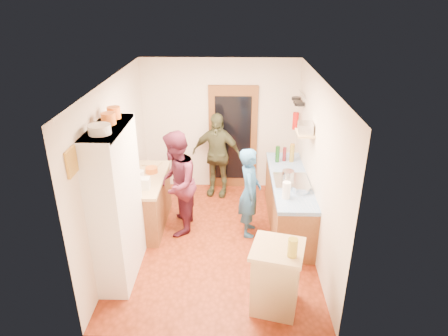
{
  "coord_description": "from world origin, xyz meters",
  "views": [
    {
      "loc": [
        0.26,
        -5.44,
        3.76
      ],
      "look_at": [
        0.12,
        0.15,
        1.23
      ],
      "focal_mm": 32.0,
      "sensor_mm": 36.0,
      "label": 1
    }
  ],
  "objects_px": {
    "island_base": "(276,279)",
    "person_left": "(178,183)",
    "hutch_body": "(117,205)",
    "right_counter_base": "(288,203)",
    "person_hob": "(251,193)",
    "person_back": "(217,155)"
  },
  "relations": [
    {
      "from": "hutch_body",
      "to": "person_left",
      "type": "height_order",
      "value": "hutch_body"
    },
    {
      "from": "right_counter_base",
      "to": "person_back",
      "type": "relative_size",
      "value": 1.32
    },
    {
      "from": "island_base",
      "to": "hutch_body",
      "type": "bearing_deg",
      "value": 162.86
    },
    {
      "from": "hutch_body",
      "to": "person_hob",
      "type": "xyz_separation_m",
      "value": [
        1.86,
        1.03,
        -0.35
      ]
    },
    {
      "from": "person_left",
      "to": "person_back",
      "type": "relative_size",
      "value": 1.05
    },
    {
      "from": "person_hob",
      "to": "person_back",
      "type": "distance_m",
      "value": 1.52
    },
    {
      "from": "person_hob",
      "to": "person_left",
      "type": "bearing_deg",
      "value": 86.9
    },
    {
      "from": "hutch_body",
      "to": "person_left",
      "type": "xyz_separation_m",
      "value": [
        0.67,
        1.13,
        -0.23
      ]
    },
    {
      "from": "hutch_body",
      "to": "island_base",
      "type": "xyz_separation_m",
      "value": [
        2.11,
        -0.65,
        -0.67
      ]
    },
    {
      "from": "island_base",
      "to": "person_left",
      "type": "relative_size",
      "value": 0.49
    },
    {
      "from": "person_left",
      "to": "island_base",
      "type": "bearing_deg",
      "value": 39.61
    },
    {
      "from": "person_hob",
      "to": "person_back",
      "type": "height_order",
      "value": "person_back"
    },
    {
      "from": "right_counter_base",
      "to": "person_left",
      "type": "relative_size",
      "value": 1.26
    },
    {
      "from": "island_base",
      "to": "person_left",
      "type": "bearing_deg",
      "value": 128.89
    },
    {
      "from": "right_counter_base",
      "to": "island_base",
      "type": "relative_size",
      "value": 2.56
    },
    {
      "from": "island_base",
      "to": "person_back",
      "type": "bearing_deg",
      "value": 105.62
    },
    {
      "from": "island_base",
      "to": "person_hob",
      "type": "relative_size",
      "value": 0.57
    },
    {
      "from": "hutch_body",
      "to": "right_counter_base",
      "type": "distance_m",
      "value": 2.9
    },
    {
      "from": "person_left",
      "to": "right_counter_base",
      "type": "bearing_deg",
      "value": 96.05
    },
    {
      "from": "right_counter_base",
      "to": "person_back",
      "type": "xyz_separation_m",
      "value": [
        -1.25,
        1.12,
        0.41
      ]
    },
    {
      "from": "right_counter_base",
      "to": "person_back",
      "type": "bearing_deg",
      "value": 138.1
    },
    {
      "from": "right_counter_base",
      "to": "hutch_body",
      "type": "bearing_deg",
      "value": -152.53
    }
  ]
}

